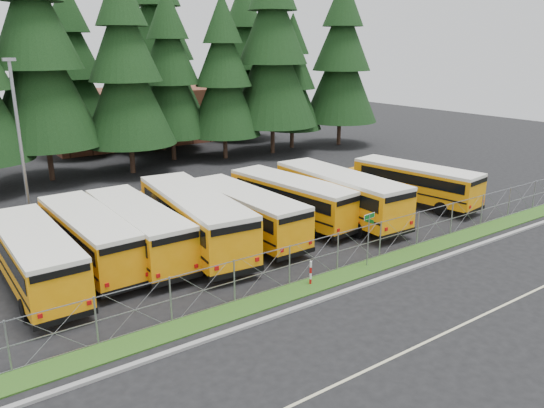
# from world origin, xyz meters

# --- Properties ---
(ground) EXTENTS (120.00, 120.00, 0.00)m
(ground) POSITION_xyz_m (0.00, 0.00, 0.00)
(ground) COLOR black
(ground) RESTS_ON ground
(curb) EXTENTS (50.00, 0.25, 0.12)m
(curb) POSITION_xyz_m (0.00, -3.10, 0.06)
(curb) COLOR gray
(curb) RESTS_ON ground
(grass_verge) EXTENTS (50.00, 1.40, 0.06)m
(grass_verge) POSITION_xyz_m (0.00, -1.70, 0.03)
(grass_verge) COLOR #204A15
(grass_verge) RESTS_ON ground
(road_lane_line) EXTENTS (50.00, 0.12, 0.01)m
(road_lane_line) POSITION_xyz_m (0.00, -8.00, 0.01)
(road_lane_line) COLOR beige
(road_lane_line) RESTS_ON ground
(chainlink_fence) EXTENTS (44.00, 0.10, 2.00)m
(chainlink_fence) POSITION_xyz_m (0.00, -1.00, 1.00)
(chainlink_fence) COLOR gray
(chainlink_fence) RESTS_ON ground
(brick_building) EXTENTS (22.00, 10.00, 6.00)m
(brick_building) POSITION_xyz_m (6.00, 40.00, 3.00)
(brick_building) COLOR brown
(brick_building) RESTS_ON ground
(bus_0) EXTENTS (2.66, 10.85, 2.84)m
(bus_0) POSITION_xyz_m (-13.72, 5.67, 1.42)
(bus_0) COLOR orange
(bus_0) RESTS_ON ground
(bus_1) EXTENTS (2.93, 10.93, 2.84)m
(bus_1) POSITION_xyz_m (-10.87, 6.90, 1.42)
(bus_1) COLOR orange
(bus_1) RESTS_ON ground
(bus_2) EXTENTS (2.67, 11.03, 2.89)m
(bus_2) POSITION_xyz_m (-8.48, 6.55, 1.44)
(bus_2) COLOR orange
(bus_2) RESTS_ON ground
(bus_3) EXTENTS (4.06, 12.45, 3.21)m
(bus_3) POSITION_xyz_m (-5.45, 5.98, 1.60)
(bus_3) COLOR orange
(bus_3) RESTS_ON ground
(bus_4) EXTENTS (2.83, 10.94, 2.85)m
(bus_4) POSITION_xyz_m (-2.33, 5.80, 1.43)
(bus_4) COLOR orange
(bus_4) RESTS_ON ground
(bus_5) EXTENTS (3.83, 11.15, 2.86)m
(bus_5) POSITION_xyz_m (1.54, 6.49, 1.43)
(bus_5) COLOR orange
(bus_5) RESTS_ON ground
(bus_6) EXTENTS (3.01, 11.93, 3.12)m
(bus_6) POSITION_xyz_m (4.40, 5.25, 1.56)
(bus_6) COLOR orange
(bus_6) RESTS_ON ground
(bus_east) EXTENTS (4.12, 10.90, 2.79)m
(bus_east) POSITION_xyz_m (11.19, 4.86, 1.39)
(bus_east) COLOR orange
(bus_east) RESTS_ON ground
(street_sign) EXTENTS (0.83, 0.55, 2.81)m
(street_sign) POSITION_xyz_m (0.58, -1.50, 2.03)
(street_sign) COLOR gray
(street_sign) RESTS_ON ground
(striped_bollard) EXTENTS (0.11, 0.11, 1.20)m
(striped_bollard) POSITION_xyz_m (-3.17, -1.55, 0.60)
(striped_bollard) COLOR #B20C0C
(striped_bollard) RESTS_ON ground
(light_standard) EXTENTS (0.70, 0.35, 10.14)m
(light_standard) POSITION_xyz_m (-12.07, 14.78, 5.50)
(light_standard) COLOR gray
(light_standard) RESTS_ON ground
(conifer_3) EXTENTS (9.02, 9.02, 19.95)m
(conifer_3) POSITION_xyz_m (-7.97, 26.65, 9.97)
(conifer_3) COLOR black
(conifer_3) RESTS_ON ground
(conifer_4) EXTENTS (7.92, 7.92, 17.51)m
(conifer_4) POSITION_xyz_m (-1.46, 25.32, 8.75)
(conifer_4) COLOR black
(conifer_4) RESTS_ON ground
(conifer_5) EXTENTS (7.30, 7.30, 16.14)m
(conifer_5) POSITION_xyz_m (3.94, 28.38, 8.07)
(conifer_5) COLOR black
(conifer_5) RESTS_ON ground
(conifer_6) EXTENTS (7.06, 7.06, 15.61)m
(conifer_6) POSITION_xyz_m (8.44, 26.05, 7.81)
(conifer_6) COLOR black
(conifer_6) RESTS_ON ground
(conifer_7) EXTENTS (9.03, 9.03, 19.97)m
(conifer_7) POSITION_xyz_m (13.87, 25.56, 9.99)
(conifer_7) COLOR black
(conifer_7) RESTS_ON ground
(conifer_8) EXTENTS (6.37, 6.37, 14.08)m
(conifer_8) POSITION_xyz_m (17.36, 26.83, 7.04)
(conifer_8) COLOR black
(conifer_8) RESTS_ON ground
(conifer_9) EXTENTS (8.18, 8.18, 18.10)m
(conifer_9) POSITION_xyz_m (22.78, 25.19, 9.05)
(conifer_9) COLOR black
(conifer_9) RESTS_ON ground
(conifer_11) EXTENTS (7.71, 7.71, 17.04)m
(conifer_11) POSITION_xyz_m (-3.00, 35.66, 8.52)
(conifer_11) COLOR black
(conifer_11) RESTS_ON ground
(conifer_12) EXTENTS (9.36, 9.36, 20.71)m
(conifer_12) POSITION_xyz_m (5.24, 33.66, 10.35)
(conifer_12) COLOR black
(conifer_12) RESTS_ON ground
(conifer_13) EXTENTS (8.19, 8.19, 18.12)m
(conifer_13) POSITION_xyz_m (16.26, 34.69, 9.06)
(conifer_13) COLOR black
(conifer_13) RESTS_ON ground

